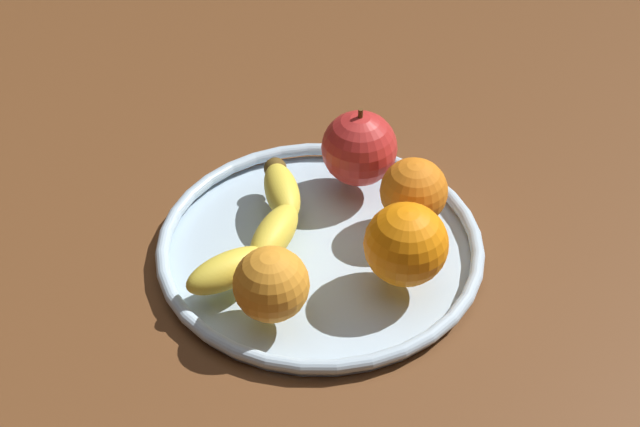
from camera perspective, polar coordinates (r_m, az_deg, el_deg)
ground_plane at (r=83.72cm, az=-0.00°, el=-3.50°), size 160.28×160.28×4.00cm
fruit_bowl at (r=81.69cm, az=-0.00°, el=-2.05°), size 28.92×28.92×1.80cm
banana at (r=80.04cm, az=-3.55°, el=-0.90°), size 19.16×7.77×3.06cm
apple at (r=85.42cm, az=2.44°, el=4.04°), size 7.07×7.07×7.87cm
orange_center at (r=75.80cm, az=5.32°, el=-1.91°), size 7.02×7.02×7.02cm
orange_front_left at (r=81.73cm, az=5.81°, el=1.37°), size 6.03×6.03×6.03cm
orange_back_left at (r=72.94cm, az=-3.03°, el=-4.39°), size 6.13×6.13×6.13cm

